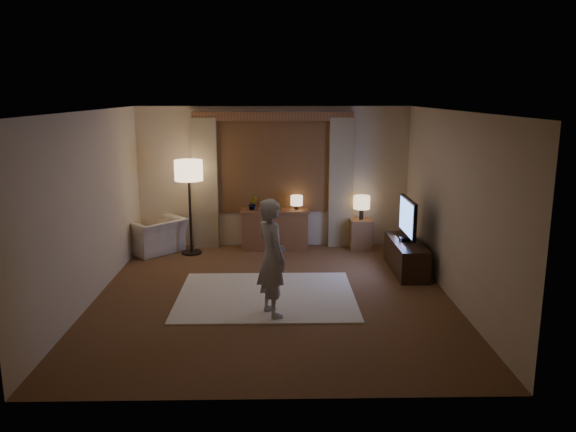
{
  "coord_description": "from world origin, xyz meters",
  "views": [
    {
      "loc": [
        0.06,
        -7.56,
        2.84
      ],
      "look_at": [
        0.23,
        0.6,
        1.04
      ],
      "focal_mm": 35.0,
      "sensor_mm": 36.0,
      "label": 1
    }
  ],
  "objects_px": {
    "sideboard": "(275,230)",
    "tv_stand": "(406,256)",
    "armchair": "(155,236)",
    "side_table": "(361,234)",
    "person": "(272,258)"
  },
  "relations": [
    {
      "from": "tv_stand",
      "to": "person",
      "type": "bearing_deg",
      "value": -139.85
    },
    {
      "from": "armchair",
      "to": "tv_stand",
      "type": "distance_m",
      "value": 4.46
    },
    {
      "from": "person",
      "to": "sideboard",
      "type": "bearing_deg",
      "value": -24.99
    },
    {
      "from": "side_table",
      "to": "person",
      "type": "xyz_separation_m",
      "value": [
        -1.62,
        -3.16,
        0.5
      ]
    },
    {
      "from": "tv_stand",
      "to": "person",
      "type": "xyz_separation_m",
      "value": [
        -2.16,
        -1.82,
        0.53
      ]
    },
    {
      "from": "sideboard",
      "to": "armchair",
      "type": "distance_m",
      "value": 2.18
    },
    {
      "from": "armchair",
      "to": "side_table",
      "type": "distance_m",
      "value": 3.76
    },
    {
      "from": "sideboard",
      "to": "tv_stand",
      "type": "xyz_separation_m",
      "value": [
        2.13,
        -1.39,
        -0.1
      ]
    },
    {
      "from": "sideboard",
      "to": "person",
      "type": "relative_size",
      "value": 0.79
    },
    {
      "from": "sideboard",
      "to": "tv_stand",
      "type": "height_order",
      "value": "sideboard"
    },
    {
      "from": "side_table",
      "to": "person",
      "type": "height_order",
      "value": "person"
    },
    {
      "from": "armchair",
      "to": "person",
      "type": "bearing_deg",
      "value": 79.03
    },
    {
      "from": "sideboard",
      "to": "tv_stand",
      "type": "bearing_deg",
      "value": -33.17
    },
    {
      "from": "tv_stand",
      "to": "armchair",
      "type": "bearing_deg",
      "value": 164.42
    },
    {
      "from": "side_table",
      "to": "person",
      "type": "relative_size",
      "value": 0.37
    }
  ]
}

